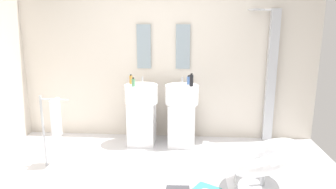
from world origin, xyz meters
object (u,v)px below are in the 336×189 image
at_px(lounge_chair, 264,161).
at_px(soap_bottle_amber, 131,80).
at_px(pedestal_sink_right, 182,113).
at_px(shower_column, 270,74).
at_px(soap_bottle_green, 133,82).
at_px(soap_bottle_blue, 189,80).
at_px(pedestal_sink_left, 142,112).
at_px(soap_bottle_black, 191,80).
at_px(towel_rack, 54,120).

relative_size(lounge_chair, soap_bottle_amber, 7.04).
distance_m(pedestal_sink_right, shower_column, 1.49).
relative_size(pedestal_sink_right, shower_column, 0.51).
distance_m(lounge_chair, soap_bottle_amber, 2.27).
distance_m(soap_bottle_green, soap_bottle_amber, 0.20).
bearing_deg(soap_bottle_amber, soap_bottle_blue, 1.82).
distance_m(pedestal_sink_left, soap_bottle_black, 0.91).
distance_m(shower_column, soap_bottle_blue, 1.28).
relative_size(shower_column, soap_bottle_blue, 14.72).
relative_size(pedestal_sink_left, soap_bottle_amber, 7.08).
relative_size(pedestal_sink_left, shower_column, 0.51).
bearing_deg(soap_bottle_amber, shower_column, 6.56).
height_order(pedestal_sink_left, shower_column, shower_column).
distance_m(shower_column, towel_rack, 3.20).
height_order(soap_bottle_amber, soap_bottle_black, soap_bottle_black).
bearing_deg(shower_column, lounge_chair, -104.53).
bearing_deg(soap_bottle_green, soap_bottle_black, 4.97).
relative_size(pedestal_sink_left, soap_bottle_black, 5.43).
relative_size(towel_rack, soap_bottle_blue, 6.82).
xyz_separation_m(pedestal_sink_right, soap_bottle_blue, (0.10, 0.08, 0.48)).
height_order(shower_column, soap_bottle_amber, shower_column).
bearing_deg(pedestal_sink_left, shower_column, 8.60).
bearing_deg(towel_rack, lounge_chair, -9.23).
xyz_separation_m(lounge_chair, soap_bottle_amber, (-1.72, 1.32, 0.65)).
relative_size(towel_rack, soap_bottle_green, 7.21).
distance_m(soap_bottle_green, soap_bottle_blue, 0.83).
bearing_deg(soap_bottle_black, shower_column, 16.59).
xyz_separation_m(shower_column, soap_bottle_green, (-2.06, -0.43, -0.08)).
bearing_deg(soap_bottle_green, lounge_chair, -34.32).
height_order(towel_rack, soap_bottle_green, soap_bottle_green).
bearing_deg(soap_bottle_green, shower_column, 11.94).
height_order(pedestal_sink_left, soap_bottle_blue, soap_bottle_blue).
distance_m(pedestal_sink_left, pedestal_sink_right, 0.61).
height_order(lounge_chair, soap_bottle_green, soap_bottle_green).
height_order(pedestal_sink_right, towel_rack, pedestal_sink_right).
relative_size(soap_bottle_green, soap_bottle_blue, 0.95).
height_order(pedestal_sink_right, soap_bottle_green, soap_bottle_green).
bearing_deg(pedestal_sink_right, soap_bottle_blue, 39.87).
bearing_deg(soap_bottle_amber, soap_bottle_black, -7.25).
xyz_separation_m(towel_rack, soap_bottle_black, (1.75, 0.79, 0.40)).
relative_size(shower_column, lounge_chair, 1.99).
relative_size(lounge_chair, soap_bottle_black, 5.40).
xyz_separation_m(towel_rack, soap_bottle_green, (0.90, 0.71, 0.37)).
distance_m(soap_bottle_blue, soap_bottle_black, 0.15).
xyz_separation_m(pedestal_sink_left, soap_bottle_green, (-0.09, -0.14, 0.48)).
relative_size(pedestal_sink_left, lounge_chair, 1.01).
height_order(lounge_chair, soap_bottle_amber, soap_bottle_amber).
bearing_deg(soap_bottle_amber, towel_rack, -132.59).
distance_m(pedestal_sink_right, soap_bottle_green, 0.86).
distance_m(pedestal_sink_left, soap_bottle_amber, 0.52).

